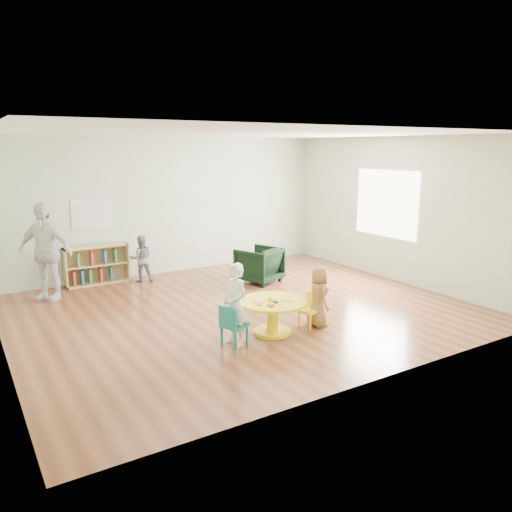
{
  "coord_description": "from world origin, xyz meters",
  "views": [
    {
      "loc": [
        -3.9,
        -6.75,
        2.59
      ],
      "look_at": [
        0.08,
        -0.3,
        0.94
      ],
      "focal_mm": 35.0,
      "sensor_mm": 36.0,
      "label": 1
    }
  ],
  "objects_px": {
    "toddler": "(141,259)",
    "child_left": "(235,305)",
    "activity_table": "(273,311)",
    "kid_chair_left": "(232,324)",
    "kid_chair_right": "(311,309)",
    "bookshelf": "(96,265)",
    "armchair": "(259,265)",
    "child_right": "(318,296)",
    "adult_caretaker": "(45,252)"
  },
  "relations": [
    {
      "from": "activity_table",
      "to": "kid_chair_left",
      "type": "height_order",
      "value": "kid_chair_left"
    },
    {
      "from": "kid_chair_left",
      "to": "bookshelf",
      "type": "relative_size",
      "value": 0.47
    },
    {
      "from": "kid_chair_left",
      "to": "armchair",
      "type": "bearing_deg",
      "value": 121.11
    },
    {
      "from": "kid_chair_right",
      "to": "armchair",
      "type": "xyz_separation_m",
      "value": [
        0.66,
        2.49,
        0.08
      ]
    },
    {
      "from": "armchair",
      "to": "adult_caretaker",
      "type": "xyz_separation_m",
      "value": [
        -3.73,
        0.94,
        0.5
      ]
    },
    {
      "from": "kid_chair_right",
      "to": "toddler",
      "type": "distance_m",
      "value": 3.96
    },
    {
      "from": "activity_table",
      "to": "armchair",
      "type": "distance_m",
      "value": 2.77
    },
    {
      "from": "bookshelf",
      "to": "armchair",
      "type": "relative_size",
      "value": 1.58
    },
    {
      "from": "child_left",
      "to": "child_right",
      "type": "relative_size",
      "value": 1.24
    },
    {
      "from": "activity_table",
      "to": "adult_caretaker",
      "type": "distance_m",
      "value": 4.2
    },
    {
      "from": "activity_table",
      "to": "child_right",
      "type": "distance_m",
      "value": 0.76
    },
    {
      "from": "activity_table",
      "to": "adult_caretaker",
      "type": "xyz_separation_m",
      "value": [
        -2.42,
        3.39,
        0.51
      ]
    },
    {
      "from": "bookshelf",
      "to": "toddler",
      "type": "relative_size",
      "value": 1.3
    },
    {
      "from": "activity_table",
      "to": "kid_chair_left",
      "type": "xyz_separation_m",
      "value": [
        -0.71,
        -0.1,
        -0.03
      ]
    },
    {
      "from": "bookshelf",
      "to": "adult_caretaker",
      "type": "relative_size",
      "value": 0.71
    },
    {
      "from": "kid_chair_left",
      "to": "toddler",
      "type": "bearing_deg",
      "value": 158.42
    },
    {
      "from": "child_right",
      "to": "toddler",
      "type": "distance_m",
      "value": 4.03
    },
    {
      "from": "child_left",
      "to": "child_right",
      "type": "distance_m",
      "value": 1.41
    },
    {
      "from": "kid_chair_left",
      "to": "child_right",
      "type": "height_order",
      "value": "child_right"
    },
    {
      "from": "bookshelf",
      "to": "armchair",
      "type": "bearing_deg",
      "value": -29.68
    },
    {
      "from": "kid_chair_left",
      "to": "adult_caretaker",
      "type": "relative_size",
      "value": 0.33
    },
    {
      "from": "toddler",
      "to": "kid_chair_left",
      "type": "bearing_deg",
      "value": 101.51
    },
    {
      "from": "armchair",
      "to": "child_right",
      "type": "relative_size",
      "value": 0.84
    },
    {
      "from": "toddler",
      "to": "child_left",
      "type": "bearing_deg",
      "value": 102.33
    },
    {
      "from": "child_right",
      "to": "toddler",
      "type": "xyz_separation_m",
      "value": [
        -1.39,
        3.78,
        0.01
      ]
    },
    {
      "from": "child_left",
      "to": "toddler",
      "type": "relative_size",
      "value": 1.22
    },
    {
      "from": "kid_chair_left",
      "to": "kid_chair_right",
      "type": "relative_size",
      "value": 1.13
    },
    {
      "from": "child_right",
      "to": "bookshelf",
      "type": "bearing_deg",
      "value": 41.56
    },
    {
      "from": "kid_chair_right",
      "to": "toddler",
      "type": "relative_size",
      "value": 0.54
    },
    {
      "from": "kid_chair_left",
      "to": "armchair",
      "type": "xyz_separation_m",
      "value": [
        2.02,
        2.55,
        0.05
      ]
    },
    {
      "from": "kid_chair_right",
      "to": "child_right",
      "type": "bearing_deg",
      "value": -124.55
    },
    {
      "from": "kid_chair_left",
      "to": "bookshelf",
      "type": "height_order",
      "value": "bookshelf"
    },
    {
      "from": "adult_caretaker",
      "to": "toddler",
      "type": "bearing_deg",
      "value": 52.84
    },
    {
      "from": "child_right",
      "to": "toddler",
      "type": "relative_size",
      "value": 0.98
    },
    {
      "from": "kid_chair_right",
      "to": "activity_table",
      "type": "bearing_deg",
      "value": 70.62
    },
    {
      "from": "activity_table",
      "to": "bookshelf",
      "type": "distance_m",
      "value": 4.26
    },
    {
      "from": "bookshelf",
      "to": "kid_chair_right",
      "type": "bearing_deg",
      "value": -62.84
    },
    {
      "from": "kid_chair_left",
      "to": "child_left",
      "type": "relative_size",
      "value": 0.5
    },
    {
      "from": "activity_table",
      "to": "child_right",
      "type": "bearing_deg",
      "value": -6.85
    },
    {
      "from": "armchair",
      "to": "child_right",
      "type": "distance_m",
      "value": 2.6
    },
    {
      "from": "kid_chair_right",
      "to": "bookshelf",
      "type": "relative_size",
      "value": 0.41
    },
    {
      "from": "toddler",
      "to": "adult_caretaker",
      "type": "relative_size",
      "value": 0.54
    },
    {
      "from": "armchair",
      "to": "toddler",
      "type": "relative_size",
      "value": 0.82
    },
    {
      "from": "bookshelf",
      "to": "child_right",
      "type": "height_order",
      "value": "child_right"
    },
    {
      "from": "kid_chair_right",
      "to": "bookshelf",
      "type": "height_order",
      "value": "bookshelf"
    },
    {
      "from": "child_right",
      "to": "toddler",
      "type": "height_order",
      "value": "toddler"
    },
    {
      "from": "activity_table",
      "to": "child_left",
      "type": "relative_size",
      "value": 0.86
    },
    {
      "from": "child_left",
      "to": "toddler",
      "type": "bearing_deg",
      "value": 170.18
    },
    {
      "from": "kid_chair_left",
      "to": "child_left",
      "type": "bearing_deg",
      "value": 81.17
    },
    {
      "from": "kid_chair_right",
      "to": "child_right",
      "type": "relative_size",
      "value": 0.55
    }
  ]
}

